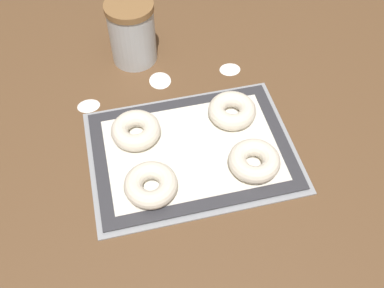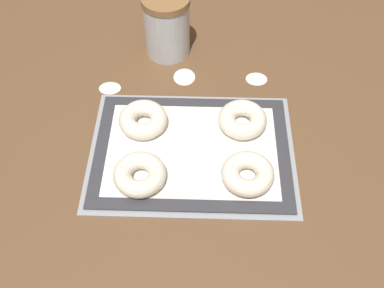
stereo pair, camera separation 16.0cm
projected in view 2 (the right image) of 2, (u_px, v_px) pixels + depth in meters
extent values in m
plane|color=brown|center=(187.00, 147.00, 1.04)|extent=(2.80, 2.80, 0.00)
cube|color=#93969B|center=(192.00, 151.00, 1.03)|extent=(0.47, 0.34, 0.01)
cube|color=#333338|center=(192.00, 150.00, 1.02)|extent=(0.44, 0.32, 0.00)
cube|color=silver|center=(192.00, 150.00, 1.02)|extent=(0.39, 0.26, 0.00)
torus|color=silver|center=(140.00, 174.00, 0.96)|extent=(0.11, 0.11, 0.04)
torus|color=silver|center=(248.00, 174.00, 0.96)|extent=(0.11, 0.11, 0.04)
torus|color=silver|center=(143.00, 120.00, 1.05)|extent=(0.11, 0.11, 0.04)
torus|color=silver|center=(242.00, 120.00, 1.05)|extent=(0.11, 0.11, 0.04)
cylinder|color=silver|center=(167.00, 28.00, 1.18)|extent=(0.12, 0.12, 0.15)
cylinder|color=olive|center=(166.00, 0.00, 1.11)|extent=(0.12, 0.12, 0.02)
ellipsoid|color=white|center=(184.00, 77.00, 1.18)|extent=(0.06, 0.06, 0.00)
ellipsoid|color=white|center=(110.00, 88.00, 1.15)|extent=(0.06, 0.04, 0.00)
ellipsoid|color=white|center=(257.00, 79.00, 1.17)|extent=(0.06, 0.05, 0.00)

